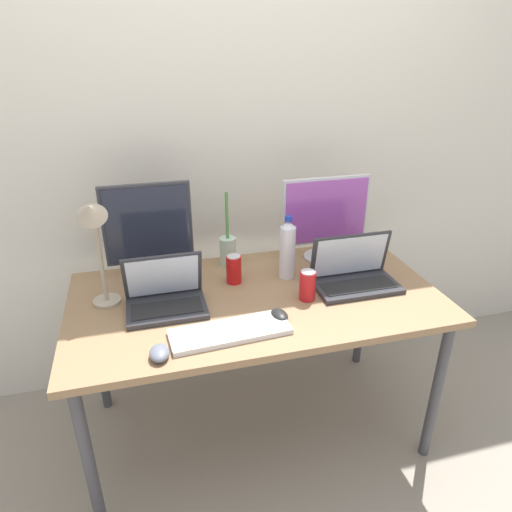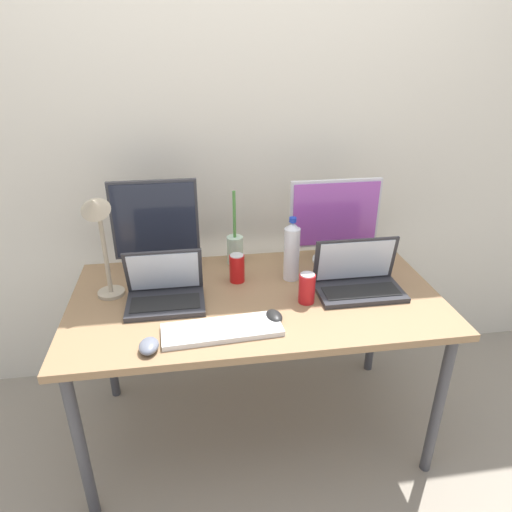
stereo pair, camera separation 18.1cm
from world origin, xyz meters
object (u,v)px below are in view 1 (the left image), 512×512
at_px(soda_can_by_laptop, 307,285).
at_px(bamboo_vase, 228,249).
at_px(laptop_silver, 165,296).
at_px(keyboard_main, 230,332).
at_px(mouse_by_keyboard, 159,353).
at_px(mouse_by_laptop, 279,315).
at_px(desk_lamp, 95,233).
at_px(laptop_secondary, 354,274).
at_px(monitor_center, 325,216).
at_px(soda_can_near_keyboard, 234,269).
at_px(work_desk, 256,308).
at_px(monitor_left, 148,230).
at_px(water_bottle, 287,250).

distance_m(soda_can_by_laptop, bamboo_vase, 0.47).
height_order(laptop_silver, keyboard_main, laptop_silver).
bearing_deg(mouse_by_keyboard, mouse_by_laptop, 18.73).
distance_m(laptop_silver, desk_lamp, 0.35).
bearing_deg(bamboo_vase, laptop_silver, -135.08).
distance_m(laptop_silver, mouse_by_keyboard, 0.32).
bearing_deg(mouse_by_laptop, laptop_silver, 146.78).
xyz_separation_m(laptop_secondary, mouse_by_laptop, (-0.39, -0.17, -0.04)).
bearing_deg(monitor_center, laptop_silver, -161.39).
relative_size(laptop_silver, soda_can_near_keyboard, 2.43).
bearing_deg(work_desk, keyboard_main, -123.55).
relative_size(laptop_secondary, mouse_by_keyboard, 3.73).
xyz_separation_m(laptop_silver, mouse_by_keyboard, (-0.05, -0.31, -0.03)).
bearing_deg(desk_lamp, mouse_by_keyboard, -64.15).
xyz_separation_m(keyboard_main, desk_lamp, (-0.43, 0.30, 0.31)).
bearing_deg(mouse_by_laptop, monitor_center, 43.65).
height_order(mouse_by_keyboard, soda_can_by_laptop, soda_can_by_laptop).
bearing_deg(monitor_left, water_bottle, -15.49).
height_order(laptop_silver, mouse_by_keyboard, laptop_silver).
xyz_separation_m(work_desk, soda_can_by_laptop, (0.19, -0.08, 0.13)).
bearing_deg(desk_lamp, keyboard_main, -34.51).
distance_m(keyboard_main, water_bottle, 0.51).
bearing_deg(monitor_center, work_desk, -147.20).
height_order(monitor_center, soda_can_by_laptop, monitor_center).
relative_size(laptop_silver, soda_can_by_laptop, 2.43).
height_order(laptop_secondary, bamboo_vase, bamboo_vase).
height_order(monitor_center, water_bottle, monitor_center).
bearing_deg(monitor_left, keyboard_main, -65.35).
distance_m(soda_can_near_keyboard, bamboo_vase, 0.18).
distance_m(monitor_center, mouse_by_keyboard, 1.02).
height_order(monitor_center, laptop_secondary, monitor_center).
bearing_deg(mouse_by_keyboard, laptop_secondary, 23.14).
distance_m(monitor_center, desk_lamp, 1.02).
bearing_deg(mouse_by_keyboard, monitor_center, 39.15).
height_order(mouse_by_keyboard, desk_lamp, desk_lamp).
relative_size(water_bottle, desk_lamp, 0.61).
relative_size(work_desk, mouse_by_keyboard, 15.91).
height_order(laptop_silver, desk_lamp, desk_lamp).
distance_m(laptop_secondary, mouse_by_keyboard, 0.89).
xyz_separation_m(monitor_center, laptop_silver, (-0.77, -0.26, -0.16)).
height_order(keyboard_main, mouse_by_keyboard, mouse_by_keyboard).
distance_m(keyboard_main, mouse_by_keyboard, 0.26).
bearing_deg(laptop_secondary, monitor_left, 159.87).
height_order(work_desk, bamboo_vase, bamboo_vase).
bearing_deg(monitor_left, bamboo_vase, 5.51).
height_order(monitor_center, soda_can_near_keyboard, monitor_center).
bearing_deg(desk_lamp, monitor_left, 49.60).
bearing_deg(mouse_by_laptop, desk_lamp, 150.81).
bearing_deg(soda_can_by_laptop, keyboard_main, -155.57).
bearing_deg(monitor_left, desk_lamp, -130.40).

